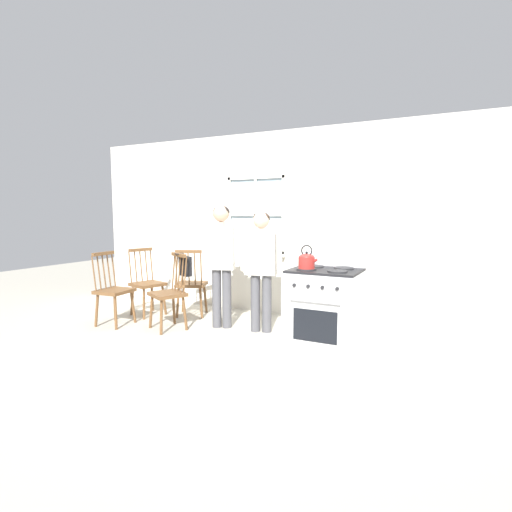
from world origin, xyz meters
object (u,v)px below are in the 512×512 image
Objects in this scene: chair_near_wall at (191,285)px; stove at (325,311)px; chair_near_stove at (113,291)px; person_teen_center at (261,260)px; potted_plant at (261,250)px; chair_by_window at (169,294)px; kettle at (307,260)px; handbag at (185,266)px; person_elderly_left at (221,254)px; chair_center_cluster at (147,284)px.

stove is at bearing 139.29° from chair_near_wall.
chair_near_stove is 2.91m from stove.
stove reaches higher than chair_near_wall.
chair_near_wall is at bearing 154.62° from person_teen_center.
person_teen_center is 6.07× the size of potted_plant.
kettle is (1.93, -0.15, 0.56)m from chair_by_window.
handbag is at bearing 168.97° from kettle.
kettle is at bearing -141.27° from stove.
kettle is at bearing 23.19° from chair_by_window.
chair_near_wall is 1.38m from person_teen_center.
person_teen_center is 1.00m from kettle.
person_elderly_left reaches higher than handbag.
handbag is (-0.58, -1.10, -0.15)m from potted_plant.
chair_center_cluster is 3.23× the size of handbag.
potted_plant is (-0.43, 0.87, 0.04)m from person_teen_center.
chair_by_window is 0.91× the size of stove.
potted_plant is (1.45, 0.87, 0.51)m from chair_center_cluster.
person_teen_center is 6.19× the size of kettle.
handbag is at bearing 173.56° from stove.
potted_plant is at bearing 64.81° from person_elderly_left.
chair_by_window is 0.88m from chair_center_cluster.
person_teen_center is (1.93, 0.61, 0.47)m from chair_near_stove.
kettle reaches higher than handbag.
chair_center_cluster is at bearing 159.10° from person_elderly_left.
chair_near_stove is 3.23× the size of handbag.
chair_near_wall is 0.65× the size of person_teen_center.
chair_near_stove is 3.94× the size of potted_plant.
chair_center_cluster is at bearing 167.85° from kettle.
chair_by_window is 2.02m from kettle.
chair_near_wall is 4.01× the size of kettle.
person_teen_center is 4.98× the size of handbag.
handbag is at bearing -179.19° from person_elderly_left.
person_elderly_left is (1.34, -0.06, 0.52)m from chair_center_cluster.
chair_center_cluster is 1.95m from person_teen_center.
person_teen_center is (1.12, 0.43, 0.47)m from chair_by_window.
kettle reaches higher than chair_near_stove.
kettle is 1.87m from handbag.
chair_by_window is 3.94× the size of potted_plant.
potted_plant is (0.11, 0.93, -0.01)m from person_elderly_left.
chair_by_window is 1.00× the size of chair_near_wall.
person_teen_center is at bearing 145.24° from chair_near_wall.
person_elderly_left is at bearing -96.98° from potted_plant.
person_teen_center is at bearing -63.51° from potted_plant.
stove is at bearing -32.45° from person_elderly_left.
person_teen_center is at bearing -76.36° from chair_near_stove.
stove reaches higher than chair_by_window.
chair_near_wall and handbag have the same top height.
stove reaches higher than handbag.
stove reaches higher than chair_near_stove.
chair_by_window is 0.82m from chair_near_stove.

